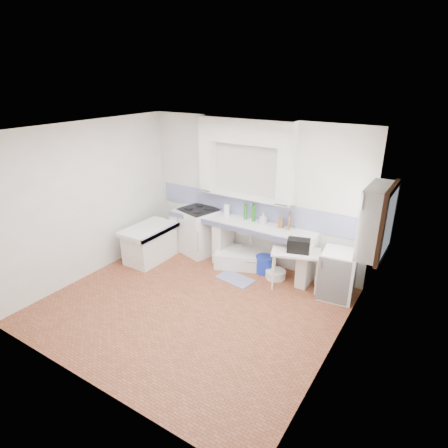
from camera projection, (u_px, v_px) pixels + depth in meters
The scene contains 36 objects.
floor at pixel (191, 306), 6.18m from camera, with size 4.50×4.50×0.00m, color brown.
ceiling at pixel (185, 131), 5.14m from camera, with size 4.50×4.50×0.00m, color white.
wall_back at pixel (252, 193), 7.23m from camera, with size 4.50×4.50×0.00m, color white.
wall_front at pixel (76, 285), 4.09m from camera, with size 4.50×4.50×0.00m, color white.
wall_left at pixel (88, 201), 6.77m from camera, with size 4.50×4.50×0.00m, color white.
wall_right at pixel (338, 264), 4.54m from camera, with size 4.50×4.50×0.00m, color white.
alcove_mass at pixel (245, 131), 6.74m from camera, with size 1.90×0.25×0.45m, color white.
window_frame at pixel (377, 221), 5.32m from camera, with size 0.35×0.86×1.06m, color #382012.
lace_valance at pixel (370, 193), 5.25m from camera, with size 0.01×0.84×0.24m, color white.
counter_slab at pixel (239, 223), 7.24m from camera, with size 3.00×0.60×0.08m, color white.
counter_lip at pixel (232, 228), 7.02m from camera, with size 3.00×0.04×0.10m, color navy.
counter_pier_left at pixel (182, 230), 8.10m from camera, with size 0.20×0.55×0.82m, color white.
counter_pier_mid at pixel (224, 240), 7.58m from camera, with size 0.20×0.55×0.82m, color white.
counter_pier_right at pixel (307, 262), 6.71m from camera, with size 0.20×0.55×0.82m, color white.
peninsula_top at pixel (149, 229), 7.48m from camera, with size 0.70×1.10×0.08m, color white.
peninsula_base at pixel (150, 245), 7.61m from camera, with size 0.60×1.00×0.62m, color white.
peninsula_lip at pixel (162, 233), 7.32m from camera, with size 0.04×1.10×0.10m, color navy.
backsplash at pixel (251, 208), 7.33m from camera, with size 4.27×0.03×0.40m, color navy.
stove at pixel (199, 231), 7.85m from camera, with size 0.67×0.65×0.95m, color white.
sink at pixel (245, 259), 7.44m from camera, with size 1.15×0.62×0.28m, color white.
side_table at pixel (295, 269), 6.60m from camera, with size 0.83×0.46×0.04m, color white.
fridge at pixel (338, 274), 6.29m from camera, with size 0.54×0.54×0.84m, color white.
bucket_red at pixel (232, 257), 7.49m from camera, with size 0.29×0.29×0.27m, color #AA0018.
bucket_orange at pixel (241, 263), 7.31m from camera, with size 0.27×0.27×0.25m, color #E94428.
bucket_blue at pixel (264, 264), 7.17m from camera, with size 0.34×0.34×0.32m, color #1B36C2.
basin_white at pixel (276, 274), 6.99m from camera, with size 0.37×0.37×0.14m, color white.
water_bottle_a at pixel (244, 253), 7.60m from camera, with size 0.09×0.09×0.32m, color silver.
water_bottle_b at pixel (257, 258), 7.44m from camera, with size 0.08×0.08×0.29m, color silver.
black_bag at pixel (299, 246), 6.40m from camera, with size 0.38×0.22×0.24m, color black.
green_bottle_a at pixel (245, 212), 7.26m from camera, with size 0.07×0.07×0.31m, color #226E1E.
green_bottle_b at pixel (254, 213), 7.17m from camera, with size 0.07×0.07×0.33m, color #226E1E.
knife_block at pixel (281, 223), 6.90m from camera, with size 0.09×0.07×0.18m, color olive.
cutting_board at pixel (290, 221), 6.81m from camera, with size 0.02×0.22×0.30m, color olive.
paper_towel at pixel (227, 210), 7.45m from camera, with size 0.12×0.12×0.23m, color white.
soap_bottle at pixel (263, 218), 7.07m from camera, with size 0.10×0.10×0.21m, color white.
rug at pixel (235, 279), 6.97m from camera, with size 0.67×0.39×0.01m, color #3A3E82.
Camera 1 is at (3.25, -4.14, 3.53)m, focal length 30.31 mm.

